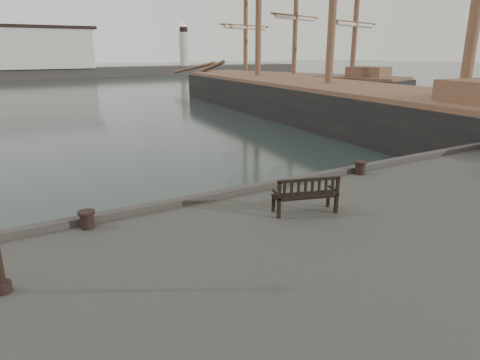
% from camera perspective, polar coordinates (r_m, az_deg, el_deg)
% --- Properties ---
extents(ground, '(400.00, 400.00, 0.00)m').
position_cam_1_polar(ground, '(14.09, 3.88, -6.83)').
color(ground, black).
rests_on(ground, ground).
extents(bench, '(1.78, 1.06, 0.97)m').
position_cam_1_polar(bench, '(11.33, 8.66, -2.84)').
color(bench, black).
rests_on(bench, quay).
extents(bollard_left, '(0.54, 0.54, 0.43)m').
position_cam_1_polar(bollard_left, '(10.90, -19.73, -5.00)').
color(bollard_left, black).
rests_on(bollard_left, quay).
extents(bollard_right, '(0.49, 0.49, 0.45)m').
position_cam_1_polar(bollard_right, '(15.29, 15.70, 1.58)').
color(bollard_right, black).
rests_on(bollard_right, quay).
extents(tall_ship_main, '(13.93, 46.66, 34.46)m').
position_cam_1_polar(tall_ship_main, '(37.62, 11.49, 9.22)').
color(tall_ship_main, black).
rests_on(tall_ship_main, ground).
extents(tall_ship_far, '(14.90, 29.67, 25.00)m').
position_cam_1_polar(tall_ship_far, '(57.36, 7.08, 11.93)').
color(tall_ship_far, black).
rests_on(tall_ship_far, ground).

